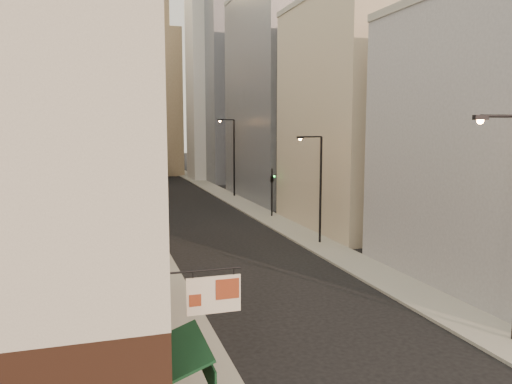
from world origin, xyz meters
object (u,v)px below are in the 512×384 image
Objects in this scene: white_tower at (212,75)px; streetlamp_mid at (318,183)px; clock_tower at (142,85)px; traffic_light_right at (272,180)px; streetlamp_far at (232,153)px.

white_tower reaches higher than streetlamp_mid.
white_tower is (11.00, -14.00, 0.97)m from clock_tower.
white_tower is 8.30× the size of traffic_light_right.
white_tower is at bearing 60.14° from streetlamp_far.
traffic_light_right is (-0.13, -16.15, -2.05)m from streetlamp_far.
streetlamp_far is 2.05× the size of traffic_light_right.
streetlamp_mid is 1.68× the size of traffic_light_right.
white_tower is at bearing -115.10° from traffic_light_right.
streetlamp_far is (0.67, 28.51, 1.04)m from streetlamp_mid.
white_tower is 55.56m from streetlamp_mid.
streetlamp_mid is 28.54m from streetlamp_far.
streetlamp_far is at bearing -96.46° from white_tower.
streetlamp_mid is 0.82× the size of streetlamp_far.
clock_tower is 57.61m from traffic_light_right.
streetlamp_far is 16.28m from traffic_light_right.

